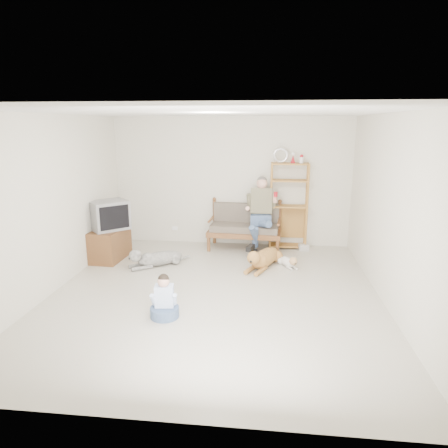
# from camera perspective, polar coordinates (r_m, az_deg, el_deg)

# --- Properties ---
(floor) EXTENTS (5.50, 5.50, 0.00)m
(floor) POSITION_cam_1_polar(r_m,az_deg,el_deg) (6.24, -1.37, -9.96)
(floor) COLOR beige
(floor) RESTS_ON ground
(ceiling) EXTENTS (5.50, 5.50, 0.00)m
(ceiling) POSITION_cam_1_polar(r_m,az_deg,el_deg) (5.70, -1.53, 15.66)
(ceiling) COLOR white
(ceiling) RESTS_ON ground
(wall_back) EXTENTS (5.00, 0.00, 5.00)m
(wall_back) POSITION_cam_1_polar(r_m,az_deg,el_deg) (8.52, 1.04, 6.02)
(wall_back) COLOR beige
(wall_back) RESTS_ON ground
(wall_front) EXTENTS (5.00, 0.00, 5.00)m
(wall_front) POSITION_cam_1_polar(r_m,az_deg,el_deg) (3.23, -8.04, -7.72)
(wall_front) COLOR beige
(wall_front) RESTS_ON ground
(wall_left) EXTENTS (0.00, 5.50, 5.50)m
(wall_left) POSITION_cam_1_polar(r_m,az_deg,el_deg) (6.63, -23.40, 2.56)
(wall_left) COLOR beige
(wall_left) RESTS_ON ground
(wall_right) EXTENTS (0.00, 5.50, 5.50)m
(wall_right) POSITION_cam_1_polar(r_m,az_deg,el_deg) (6.03, 22.84, 1.56)
(wall_right) COLOR beige
(wall_right) RESTS_ON ground
(loveseat) EXTENTS (1.54, 0.80, 0.95)m
(loveseat) POSITION_cam_1_polar(r_m,az_deg,el_deg) (8.35, 2.98, -0.22)
(loveseat) COLOR brown
(loveseat) RESTS_ON ground
(man) EXTENTS (0.58, 0.83, 1.34)m
(man) POSITION_cam_1_polar(r_m,az_deg,el_deg) (8.07, 5.12, 0.80)
(man) COLOR #4C608D
(man) RESTS_ON loveseat
(etagere) EXTENTS (0.79, 0.35, 2.08)m
(etagere) POSITION_cam_1_polar(r_m,az_deg,el_deg) (8.37, 9.21, 2.68)
(etagere) COLOR #A37B33
(etagere) RESTS_ON ground
(book_stack) EXTENTS (0.22, 0.18, 0.13)m
(book_stack) POSITION_cam_1_polar(r_m,az_deg,el_deg) (8.44, 11.31, -3.29)
(book_stack) COLOR silver
(book_stack) RESTS_ON ground
(tv_stand) EXTENTS (0.56, 0.93, 0.60)m
(tv_stand) POSITION_cam_1_polar(r_m,az_deg,el_deg) (8.01, -16.00, -2.76)
(tv_stand) COLOR brown
(tv_stand) RESTS_ON ground
(crt_tv) EXTENTS (0.84, 0.83, 0.55)m
(crt_tv) POSITION_cam_1_polar(r_m,az_deg,el_deg) (7.85, -16.08, 1.23)
(crt_tv) COLOR gray
(crt_tv) RESTS_ON tv_stand
(wall_outlet) EXTENTS (0.12, 0.02, 0.08)m
(wall_outlet) POSITION_cam_1_polar(r_m,az_deg,el_deg) (8.91, -7.03, -0.62)
(wall_outlet) COLOR white
(wall_outlet) RESTS_ON ground
(golden_retriever) EXTENTS (0.68, 1.29, 0.41)m
(golden_retriever) POSITION_cam_1_polar(r_m,az_deg,el_deg) (7.34, 5.61, -4.88)
(golden_retriever) COLOR #B3843E
(golden_retriever) RESTS_ON ground
(shaggy_dog) EXTENTS (1.02, 0.83, 0.37)m
(shaggy_dog) POSITION_cam_1_polar(r_m,az_deg,el_deg) (7.46, -9.85, -4.85)
(shaggy_dog) COLOR beige
(shaggy_dog) RESTS_ON ground
(terrier) EXTENTS (0.35, 0.56, 0.23)m
(terrier) POSITION_cam_1_polar(r_m,az_deg,el_deg) (7.42, 9.25, -5.37)
(terrier) COLOR white
(terrier) RESTS_ON ground
(child) EXTENTS (0.39, 0.39, 0.62)m
(child) POSITION_cam_1_polar(r_m,az_deg,el_deg) (5.53, -8.52, -10.90)
(child) COLOR #4C608D
(child) RESTS_ON ground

